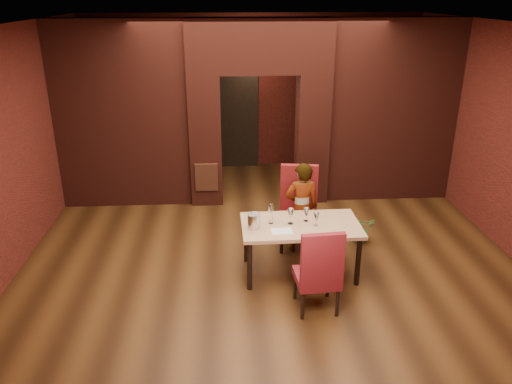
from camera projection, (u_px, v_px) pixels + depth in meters
floor at (268, 250)px, 7.46m from camera, size 8.00×8.00×0.00m
ceiling at (271, 25)px, 6.27m from camera, size 7.00×8.00×0.04m
wall_back at (253, 93)px, 10.57m from camera, size 7.00×0.04×3.20m
wall_front at (326, 330)px, 3.16m from camera, size 7.00×0.04×3.20m
wall_left at (9, 152)px, 6.66m from camera, size 0.04×8.00×3.20m
pillar_left at (206, 140)px, 8.83m from camera, size 0.55×0.55×2.30m
pillar_right at (312, 138)px, 8.94m from camera, size 0.55×0.55×2.30m
lintel at (259, 46)px, 8.28m from camera, size 2.45×0.55×0.90m
wing_wall_left at (122, 116)px, 8.57m from camera, size 2.28×0.35×3.20m
wing_wall_right at (392, 112)px, 8.86m from camera, size 2.28×0.35×3.20m
vent_panel at (206, 177)px, 8.78m from camera, size 0.40×0.03×0.50m
rear_door at (234, 119)px, 10.69m from camera, size 0.90×0.08×2.10m
rear_door_frame at (234, 119)px, 10.66m from camera, size 1.02×0.04×2.22m
dining_table at (300, 249)px, 6.73m from camera, size 1.58×0.90×0.73m
chair_far at (298, 209)px, 7.34m from camera, size 0.63×0.63×1.22m
chair_near at (317, 268)px, 5.91m from camera, size 0.54×0.54×1.10m
person_seated at (301, 208)px, 7.22m from camera, size 0.53×0.37×1.37m
wine_glass_a at (291, 216)px, 6.57m from camera, size 0.09×0.09×0.21m
wine_glass_b at (306, 215)px, 6.65m from camera, size 0.08×0.08×0.19m
wine_glass_c at (316, 219)px, 6.52m from camera, size 0.07×0.07×0.18m
tasting_sheet at (282, 231)px, 6.40m from camera, size 0.28×0.21×0.00m
wine_bucket at (254, 221)px, 6.44m from camera, size 0.16×0.16×0.20m
water_bottle at (271, 214)px, 6.57m from camera, size 0.06×0.06×0.27m
potted_plant at (361, 229)px, 7.65m from camera, size 0.42×0.38×0.41m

